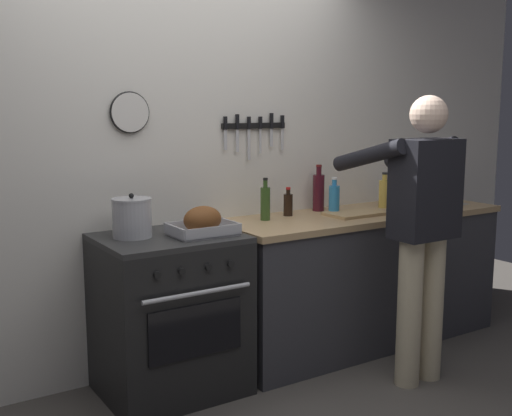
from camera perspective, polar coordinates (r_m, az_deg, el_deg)
wall_back at (r=3.84m, az=-7.37°, el=4.66°), size 6.00×0.13×2.60m
counter_block at (r=4.36m, az=9.58°, el=-6.10°), size 2.03×0.65×0.90m
stove at (r=3.60m, az=-7.79°, el=-9.51°), size 0.76×0.67×0.90m
person_cook at (r=3.70m, az=14.74°, el=-1.17°), size 0.51×0.63×1.66m
roasting_pan at (r=3.46m, az=-4.86°, el=-1.33°), size 0.35×0.26×0.16m
stock_pot at (r=3.45m, az=-11.16°, el=-0.87°), size 0.21×0.21×0.24m
cutting_board at (r=4.14m, az=8.87°, el=-0.51°), size 0.36×0.24×0.02m
bottle_wine_red at (r=4.26m, az=5.68°, el=1.49°), size 0.08×0.08×0.31m
bottle_cooking_oil at (r=4.47m, az=11.53°, el=1.35°), size 0.07×0.07×0.25m
bottle_dish_soap at (r=4.16m, az=7.09°, el=0.84°), size 0.07×0.07×0.24m
bottle_soy_sauce at (r=4.06m, az=2.92°, el=0.36°), size 0.06×0.06×0.19m
bottle_olive_oil at (r=3.89m, az=0.85°, el=0.50°), size 0.06×0.06×0.26m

